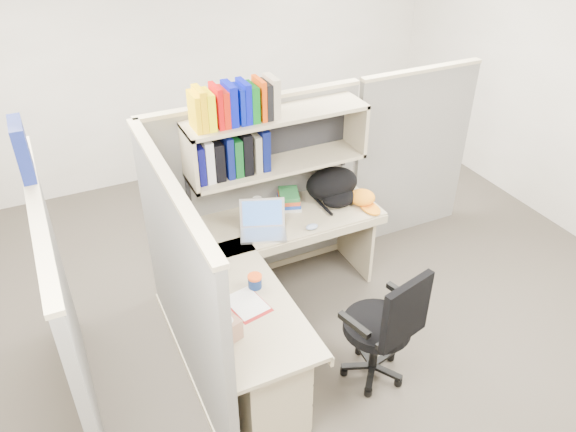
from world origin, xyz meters
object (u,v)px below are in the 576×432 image
laptop (263,221)px  snack_canister (255,281)px  task_chair (380,343)px  desk (271,334)px  backpack (336,187)px

laptop → snack_canister: 0.61m
laptop → snack_canister: (-0.29, -0.53, -0.07)m
task_chair → laptop: bearing=112.3°
task_chair → desk: bearing=155.5°
desk → task_chair: size_ratio=1.78×
backpack → snack_canister: backpack is taller
laptop → backpack: (0.73, 0.19, 0.01)m
desk → laptop: bearing=69.9°
snack_canister → task_chair: 0.96m
snack_canister → backpack: bearing=35.5°
laptop → snack_canister: laptop is taller
snack_canister → task_chair: bearing=-34.4°
snack_canister → task_chair: size_ratio=0.10×
backpack → task_chair: bearing=-88.1°
snack_canister → laptop: bearing=61.5°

